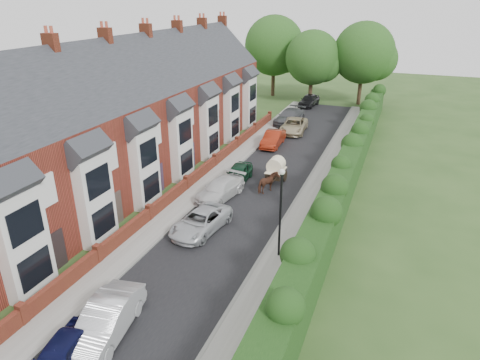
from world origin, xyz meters
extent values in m
plane|color=#2D4C1E|center=(0.00, 0.00, 0.00)|extent=(140.00, 140.00, 0.00)
cube|color=black|center=(-0.50, 11.00, 0.01)|extent=(6.00, 58.00, 0.02)
cube|color=gray|center=(3.60, 11.00, 0.06)|extent=(2.20, 58.00, 0.12)
cube|color=gray|center=(-4.35, 11.00, 0.06)|extent=(1.70, 58.00, 0.12)
cube|color=gray|center=(2.55, 11.00, 0.07)|extent=(0.18, 58.00, 0.13)
cube|color=gray|center=(-3.55, 11.00, 0.07)|extent=(0.18, 58.00, 0.13)
cube|color=black|center=(5.40, 11.00, 1.25)|extent=(1.50, 58.00, 2.50)
cube|color=maroon|center=(-11.00, 10.00, 3.25)|extent=(8.00, 40.00, 6.50)
cube|color=#26282D|center=(-11.00, 10.00, 6.50)|extent=(8.00, 40.20, 8.00)
cube|color=white|center=(-6.65, -3.10, 2.60)|extent=(0.70, 2.40, 5.20)
cube|color=black|center=(-6.28, -3.10, 1.40)|extent=(0.06, 1.80, 1.60)
cube|color=black|center=(-6.28, -3.10, 3.80)|extent=(0.06, 1.80, 1.60)
cube|color=#26282D|center=(-6.80, -3.10, 5.60)|extent=(1.70, 2.60, 1.70)
cube|color=#3F2D2D|center=(-6.96, -1.00, 1.05)|extent=(0.08, 0.90, 2.10)
cube|color=white|center=(-6.95, -1.10, 4.40)|extent=(0.12, 1.20, 1.60)
cube|color=white|center=(-6.65, 1.90, 2.60)|extent=(0.70, 2.40, 5.20)
cube|color=black|center=(-6.28, 1.90, 1.40)|extent=(0.06, 1.80, 1.60)
cube|color=black|center=(-6.28, 1.90, 3.80)|extent=(0.06, 1.80, 1.60)
cube|color=#26282D|center=(-6.80, 1.90, 5.60)|extent=(1.70, 2.60, 1.70)
cube|color=#3F2D2D|center=(-6.96, 4.00, 1.05)|extent=(0.08, 0.90, 2.10)
cube|color=white|center=(-6.95, 3.90, 4.40)|extent=(0.12, 1.20, 1.60)
cube|color=white|center=(-6.65, 6.90, 2.60)|extent=(0.70, 2.40, 5.20)
cube|color=black|center=(-6.28, 6.90, 1.40)|extent=(0.06, 1.80, 1.60)
cube|color=black|center=(-6.28, 6.90, 3.80)|extent=(0.06, 1.80, 1.60)
cube|color=#26282D|center=(-6.80, 6.90, 5.60)|extent=(1.70, 2.60, 1.70)
cube|color=#3F2D2D|center=(-6.96, 9.00, 1.05)|extent=(0.08, 0.90, 2.10)
cube|color=white|center=(-6.95, 8.90, 4.40)|extent=(0.12, 1.20, 1.60)
cube|color=white|center=(-6.65, 11.90, 2.60)|extent=(0.70, 2.40, 5.20)
cube|color=black|center=(-6.28, 11.90, 1.40)|extent=(0.06, 1.80, 1.60)
cube|color=black|center=(-6.28, 11.90, 3.80)|extent=(0.06, 1.80, 1.60)
cube|color=#26282D|center=(-6.80, 11.90, 5.60)|extent=(1.70, 2.60, 1.70)
cube|color=#3F2D2D|center=(-6.96, 14.00, 1.05)|extent=(0.08, 0.90, 2.10)
cube|color=white|center=(-6.95, 13.90, 4.40)|extent=(0.12, 1.20, 1.60)
cube|color=white|center=(-6.65, 16.90, 2.60)|extent=(0.70, 2.40, 5.20)
cube|color=black|center=(-6.28, 16.90, 1.40)|extent=(0.06, 1.80, 1.60)
cube|color=black|center=(-6.28, 16.90, 3.80)|extent=(0.06, 1.80, 1.60)
cube|color=#26282D|center=(-6.80, 16.90, 5.60)|extent=(1.70, 2.60, 1.70)
cube|color=#3F2D2D|center=(-6.96, 19.00, 1.05)|extent=(0.08, 0.90, 2.10)
cube|color=white|center=(-6.95, 18.90, 4.40)|extent=(0.12, 1.20, 1.60)
cube|color=white|center=(-6.65, 21.90, 2.60)|extent=(0.70, 2.40, 5.20)
cube|color=black|center=(-6.28, 21.90, 1.40)|extent=(0.06, 1.80, 1.60)
cube|color=black|center=(-6.28, 21.90, 3.80)|extent=(0.06, 1.80, 1.60)
cube|color=#26282D|center=(-6.80, 21.90, 5.60)|extent=(1.70, 2.60, 1.70)
cube|color=#3F2D2D|center=(-6.96, 24.00, 1.05)|extent=(0.08, 0.90, 2.10)
cube|color=white|center=(-6.95, 23.90, 4.40)|extent=(0.12, 1.20, 1.60)
cube|color=white|center=(-6.65, 26.90, 2.60)|extent=(0.70, 2.40, 5.20)
cube|color=black|center=(-6.28, 26.90, 1.40)|extent=(0.06, 1.80, 1.60)
cube|color=black|center=(-6.28, 26.90, 3.80)|extent=(0.06, 1.80, 1.60)
cube|color=#26282D|center=(-6.80, 26.90, 5.60)|extent=(1.70, 2.60, 1.70)
cube|color=#3F2D2D|center=(-6.96, 29.00, 1.05)|extent=(0.08, 0.90, 2.10)
cube|color=white|center=(-6.95, 28.90, 4.40)|extent=(0.12, 1.20, 1.60)
cube|color=brown|center=(-11.00, 5.00, 10.30)|extent=(0.90, 0.50, 1.60)
cylinder|color=#A84632|center=(-11.20, 5.00, 11.25)|extent=(0.20, 0.20, 0.50)
cylinder|color=#A84632|center=(-10.80, 5.00, 11.25)|extent=(0.20, 0.20, 0.50)
cube|color=brown|center=(-11.00, 10.00, 10.30)|extent=(0.90, 0.50, 1.60)
cylinder|color=#A84632|center=(-11.20, 10.00, 11.25)|extent=(0.20, 0.20, 0.50)
cylinder|color=#A84632|center=(-10.80, 10.00, 11.25)|extent=(0.20, 0.20, 0.50)
cube|color=brown|center=(-11.00, 15.00, 10.30)|extent=(0.90, 0.50, 1.60)
cylinder|color=#A84632|center=(-11.20, 15.00, 11.25)|extent=(0.20, 0.20, 0.50)
cylinder|color=#A84632|center=(-10.80, 15.00, 11.25)|extent=(0.20, 0.20, 0.50)
cube|color=brown|center=(-11.00, 20.00, 10.30)|extent=(0.90, 0.50, 1.60)
cylinder|color=#A84632|center=(-11.20, 20.00, 11.25)|extent=(0.20, 0.20, 0.50)
cylinder|color=#A84632|center=(-10.80, 20.00, 11.25)|extent=(0.20, 0.20, 0.50)
cube|color=brown|center=(-11.00, 25.00, 10.30)|extent=(0.90, 0.50, 1.60)
cylinder|color=#A84632|center=(-11.20, 25.00, 11.25)|extent=(0.20, 0.20, 0.50)
cylinder|color=#A84632|center=(-10.80, 25.00, 11.25)|extent=(0.20, 0.20, 0.50)
cube|color=brown|center=(-11.00, 30.00, 10.30)|extent=(0.90, 0.50, 1.60)
cylinder|color=#A84632|center=(-11.20, 30.00, 11.25)|extent=(0.20, 0.20, 0.50)
cylinder|color=#A84632|center=(-10.80, 30.00, 11.25)|extent=(0.20, 0.20, 0.50)
cube|color=brown|center=(-5.35, -2.50, 0.45)|extent=(0.30, 4.70, 0.90)
cube|color=brown|center=(-5.35, 2.50, 0.45)|extent=(0.30, 4.70, 0.90)
cube|color=brown|center=(-5.35, 7.50, 0.45)|extent=(0.30, 4.70, 0.90)
cube|color=brown|center=(-5.35, 12.50, 0.45)|extent=(0.30, 4.70, 0.90)
cube|color=brown|center=(-5.35, 17.50, 0.45)|extent=(0.30, 4.70, 0.90)
cube|color=brown|center=(-5.35, 22.50, 0.45)|extent=(0.30, 4.70, 0.90)
cube|color=brown|center=(-5.35, 27.50, 0.45)|extent=(0.30, 4.70, 0.90)
cube|color=brown|center=(-5.35, -5.00, 0.55)|extent=(0.35, 0.35, 1.10)
cube|color=brown|center=(-5.35, 0.00, 0.55)|extent=(0.35, 0.35, 1.10)
cube|color=brown|center=(-5.35, 5.00, 0.55)|extent=(0.35, 0.35, 1.10)
cube|color=brown|center=(-5.35, 10.00, 0.55)|extent=(0.35, 0.35, 1.10)
cube|color=brown|center=(-5.35, 15.00, 0.55)|extent=(0.35, 0.35, 1.10)
cube|color=brown|center=(-5.35, 20.00, 0.55)|extent=(0.35, 0.35, 1.10)
cube|color=brown|center=(-5.35, 25.00, 0.55)|extent=(0.35, 0.35, 1.10)
cube|color=brown|center=(-5.35, 30.00, 0.55)|extent=(0.35, 0.35, 1.10)
cylinder|color=black|center=(3.40, 4.00, 2.40)|extent=(0.12, 0.12, 4.80)
cylinder|color=black|center=(3.40, 4.00, 4.85)|extent=(0.20, 0.20, 0.10)
sphere|color=silver|center=(3.40, 4.00, 5.00)|extent=(0.32, 0.32, 0.32)
cylinder|color=#332316|center=(-3.00, 40.00, 2.38)|extent=(0.50, 0.50, 4.75)
sphere|color=#1D4517|center=(-3.00, 40.00, 5.89)|extent=(6.80, 6.80, 6.80)
sphere|color=#1D4517|center=(-1.64, 40.30, 5.23)|extent=(4.76, 4.76, 4.76)
cylinder|color=#332316|center=(3.00, 42.00, 2.62)|extent=(0.50, 0.50, 5.25)
sphere|color=#1D4517|center=(3.00, 42.00, 6.51)|extent=(7.60, 7.60, 7.60)
sphere|color=#1D4517|center=(4.52, 42.30, 5.78)|extent=(5.32, 5.32, 5.32)
cylinder|color=#332316|center=(-9.00, 43.00, 2.75)|extent=(0.50, 0.50, 5.50)
sphere|color=#1D4517|center=(-9.00, 43.00, 6.82)|extent=(8.00, 8.00, 8.00)
sphere|color=#1D4517|center=(-7.40, 43.30, 6.05)|extent=(5.60, 5.60, 5.60)
imported|color=black|center=(-2.08, -6.34, 0.65)|extent=(2.18, 4.02, 1.30)
imported|color=silver|center=(-1.60, -4.20, 0.76)|extent=(2.35, 4.82, 1.52)
imported|color=#BABDC2|center=(-1.75, 5.00, 0.64)|extent=(2.72, 4.87, 1.29)
imported|color=silver|center=(-2.52, 9.63, 0.67)|extent=(2.61, 4.85, 1.34)
imported|color=#0F321E|center=(-2.38, 12.71, 0.67)|extent=(1.90, 4.03, 1.33)
imported|color=maroon|center=(-2.41, 21.80, 0.71)|extent=(1.68, 4.38, 1.42)
imported|color=tan|center=(-1.71, 26.78, 0.71)|extent=(2.75, 5.27, 1.42)
imported|color=#4C4E52|center=(-3.00, 29.78, 0.77)|extent=(2.75, 5.55, 1.55)
imported|color=black|center=(-2.80, 38.60, 0.76)|extent=(2.21, 4.61, 1.52)
imported|color=#4E2A1C|center=(0.33, 11.70, 0.74)|extent=(1.42, 1.92, 1.47)
cube|color=black|center=(0.33, 13.57, 0.79)|extent=(1.12, 1.86, 0.47)
cylinder|color=#F4E3BD|center=(0.33, 13.57, 1.44)|extent=(1.21, 1.16, 1.21)
cube|color=#F4E3BD|center=(0.33, 13.57, 1.02)|extent=(1.23, 1.91, 0.04)
cylinder|color=black|center=(-0.28, 14.12, 0.42)|extent=(0.07, 0.84, 0.84)
cylinder|color=black|center=(0.93, 14.12, 0.42)|extent=(0.07, 0.84, 0.84)
cylinder|color=black|center=(0.00, 12.54, 0.84)|extent=(0.06, 1.68, 0.06)
cylinder|color=black|center=(0.66, 12.54, 0.84)|extent=(0.06, 1.68, 0.06)
camera|label=1|loc=(8.57, -15.12, 13.07)|focal=32.00mm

